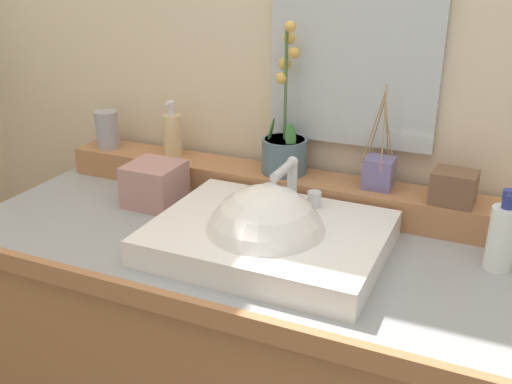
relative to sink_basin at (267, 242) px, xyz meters
name	(u,v)px	position (x,y,z in m)	size (l,w,h in m)	color
wall_back	(310,40)	(-0.08, 0.46, 0.36)	(2.89, 0.20, 2.54)	beige
back_ledge	(282,187)	(-0.08, 0.27, 0.01)	(1.23, 0.12, 0.08)	#AD7247
sink_basin	(267,242)	(0.00, 0.00, 0.00)	(0.49, 0.38, 0.29)	white
potted_plant	(286,145)	(-0.07, 0.29, 0.12)	(0.12, 0.12, 0.38)	slate
soap_dispenser	(172,133)	(-0.41, 0.29, 0.11)	(0.05, 0.05, 0.15)	beige
tumbler_cup	(107,129)	(-0.61, 0.27, 0.10)	(0.07, 0.07, 0.11)	#9C9BA0
reed_diffuser	(379,172)	(0.17, 0.28, 0.09)	(0.07, 0.10, 0.25)	slate
trinket_box	(454,187)	(0.34, 0.26, 0.09)	(0.10, 0.08, 0.08)	brown
lotion_bottle	(502,236)	(0.46, 0.13, 0.05)	(0.06, 0.06, 0.17)	white
tissue_box	(155,184)	(-0.36, 0.12, 0.03)	(0.13, 0.13, 0.11)	tan
mirror	(355,31)	(0.07, 0.34, 0.40)	(0.41, 0.02, 0.54)	silver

